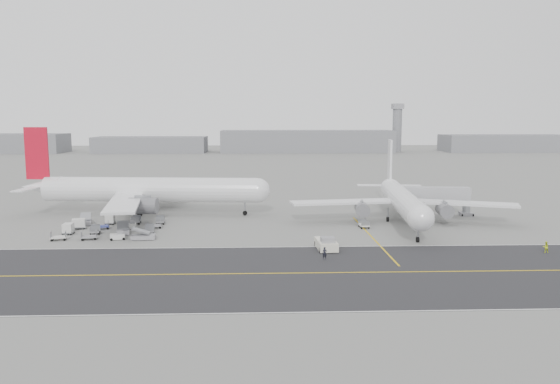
{
  "coord_description": "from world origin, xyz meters",
  "views": [
    {
      "loc": [
        9.33,
        -92.82,
        21.78
      ],
      "look_at": [
        13.29,
        12.0,
        7.56
      ],
      "focal_mm": 35.0,
      "sensor_mm": 36.0,
      "label": 1
    }
  ],
  "objects_px": {
    "airliner_a": "(145,190)",
    "jet_bridge": "(433,195)",
    "control_tower": "(397,127)",
    "airliner_b": "(402,200)",
    "pushback_tug": "(326,244)",
    "ground_crew_a": "(325,253)",
    "ground_crew_b": "(546,247)"
  },
  "relations": [
    {
      "from": "control_tower",
      "to": "airliner_b",
      "type": "distance_m",
      "value": 253.1
    },
    {
      "from": "ground_crew_a",
      "to": "airliner_b",
      "type": "bearing_deg",
      "value": 61.58
    },
    {
      "from": "control_tower",
      "to": "airliner_a",
      "type": "xyz_separation_m",
      "value": [
        -116.74,
        -234.12,
        -10.55
      ]
    },
    {
      "from": "airliner_a",
      "to": "pushback_tug",
      "type": "relative_size",
      "value": 6.87
    },
    {
      "from": "ground_crew_a",
      "to": "ground_crew_b",
      "type": "distance_m",
      "value": 36.67
    },
    {
      "from": "pushback_tug",
      "to": "ground_crew_a",
      "type": "height_order",
      "value": "pushback_tug"
    },
    {
      "from": "pushback_tug",
      "to": "jet_bridge",
      "type": "distance_m",
      "value": 42.23
    },
    {
      "from": "airliner_b",
      "to": "jet_bridge",
      "type": "distance_m",
      "value": 11.99
    },
    {
      "from": "airliner_b",
      "to": "jet_bridge",
      "type": "height_order",
      "value": "airliner_b"
    },
    {
      "from": "jet_bridge",
      "to": "ground_crew_b",
      "type": "relative_size",
      "value": 9.42
    },
    {
      "from": "airliner_a",
      "to": "pushback_tug",
      "type": "bearing_deg",
      "value": -128.09
    },
    {
      "from": "pushback_tug",
      "to": "ground_crew_a",
      "type": "distance_m",
      "value": 6.4
    },
    {
      "from": "control_tower",
      "to": "ground_crew_b",
      "type": "bearing_deg",
      "value": -99.18
    },
    {
      "from": "pushback_tug",
      "to": "airliner_a",
      "type": "bearing_deg",
      "value": 133.03
    },
    {
      "from": "control_tower",
      "to": "airliner_b",
      "type": "bearing_deg",
      "value": -103.9
    },
    {
      "from": "airliner_b",
      "to": "ground_crew_b",
      "type": "relative_size",
      "value": 25.48
    },
    {
      "from": "airliner_a",
      "to": "jet_bridge",
      "type": "bearing_deg",
      "value": -87.98
    },
    {
      "from": "airliner_a",
      "to": "ground_crew_b",
      "type": "height_order",
      "value": "airliner_a"
    },
    {
      "from": "airliner_b",
      "to": "pushback_tug",
      "type": "xyz_separation_m",
      "value": [
        -18.82,
        -23.7,
        -3.8
      ]
    },
    {
      "from": "control_tower",
      "to": "airliner_a",
      "type": "height_order",
      "value": "control_tower"
    },
    {
      "from": "pushback_tug",
      "to": "airliner_b",
      "type": "bearing_deg",
      "value": 47.88
    },
    {
      "from": "jet_bridge",
      "to": "ground_crew_a",
      "type": "xyz_separation_m",
      "value": [
        -29.04,
        -37.71,
        -3.65
      ]
    },
    {
      "from": "control_tower",
      "to": "airliner_b",
      "type": "xyz_separation_m",
      "value": [
        -60.75,
        -245.44,
        -11.48
      ]
    },
    {
      "from": "airliner_a",
      "to": "jet_bridge",
      "type": "distance_m",
      "value": 65.29
    },
    {
      "from": "control_tower",
      "to": "ground_crew_a",
      "type": "height_order",
      "value": "control_tower"
    },
    {
      "from": "airliner_b",
      "to": "ground_crew_b",
      "type": "height_order",
      "value": "airliner_b"
    },
    {
      "from": "control_tower",
      "to": "ground_crew_a",
      "type": "distance_m",
      "value": 287.41
    },
    {
      "from": "airliner_b",
      "to": "pushback_tug",
      "type": "relative_size",
      "value": 5.74
    },
    {
      "from": "airliner_a",
      "to": "ground_crew_b",
      "type": "distance_m",
      "value": 82.42
    },
    {
      "from": "airliner_b",
      "to": "control_tower",
      "type": "bearing_deg",
      "value": 82.18
    },
    {
      "from": "airliner_b",
      "to": "pushback_tug",
      "type": "distance_m",
      "value": 30.5
    },
    {
      "from": "control_tower",
      "to": "ground_crew_b",
      "type": "xyz_separation_m",
      "value": [
        -44.04,
        -272.64,
        -15.31
      ]
    }
  ]
}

